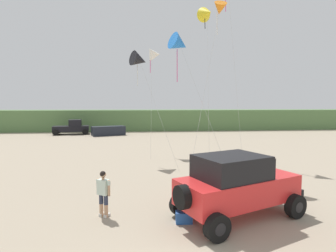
% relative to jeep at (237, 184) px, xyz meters
% --- Properties ---
extents(dune_ridge, '(90.00, 6.33, 3.17)m').
position_rel_jeep_xyz_m(dune_ridge, '(-1.14, 33.89, 0.38)').
color(dune_ridge, '#567A47').
rests_on(dune_ridge, ground_plane).
extents(jeep, '(5.00, 3.84, 2.26)m').
position_rel_jeep_xyz_m(jeep, '(0.00, 0.00, 0.00)').
color(jeep, red).
rests_on(jeep, ground_plane).
extents(person_watching, '(0.54, 0.45, 1.67)m').
position_rel_jeep_xyz_m(person_watching, '(-4.73, 0.50, -0.26)').
color(person_watching, tan).
rests_on(person_watching, ground_plane).
extents(cooler_box, '(0.58, 0.40, 0.38)m').
position_rel_jeep_xyz_m(cooler_box, '(-1.93, -0.26, -1.01)').
color(cooler_box, '#23519E').
rests_on(cooler_box, ground_plane).
extents(distant_pickup, '(4.86, 3.10, 1.98)m').
position_rel_jeep_xyz_m(distant_pickup, '(-12.82, 27.93, -0.26)').
color(distant_pickup, black).
rests_on(distant_pickup, ground_plane).
extents(distant_sedan, '(4.53, 3.03, 1.20)m').
position_rel_jeep_xyz_m(distant_sedan, '(-7.77, 26.18, -0.60)').
color(distant_sedan, '#1E232D').
rests_on(distant_sedan, ground_plane).
extents(kite_yellow_diamond, '(3.11, 4.94, 8.80)m').
position_rel_jeep_xyz_m(kite_yellow_diamond, '(-0.86, 8.57, 6.77)').
color(kite_yellow_diamond, blue).
rests_on(kite_yellow_diamond, ground_plane).
extents(kite_orange_streamer, '(1.41, 4.85, 11.30)m').
position_rel_jeep_xyz_m(kite_orange_streamer, '(1.48, 10.78, 9.51)').
color(kite_orange_streamer, yellow).
rests_on(kite_orange_streamer, ground_plane).
extents(kite_black_sled, '(3.15, 4.98, 7.88)m').
position_rel_jeep_xyz_m(kite_black_sled, '(-3.50, 10.49, 6.00)').
color(kite_black_sled, black).
rests_on(kite_black_sled, ground_plane).
extents(kite_white_parafoil, '(1.38, 4.34, 8.77)m').
position_rel_jeep_xyz_m(kite_white_parafoil, '(-2.46, 13.87, 6.87)').
color(kite_white_parafoil, white).
rests_on(kite_white_parafoil, ground_plane).
extents(kite_pink_ribbon, '(2.67, 3.00, 10.05)m').
position_rel_jeep_xyz_m(kite_pink_ribbon, '(1.19, 6.53, 8.34)').
color(kite_pink_ribbon, orange).
rests_on(kite_pink_ribbon, ground_plane).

